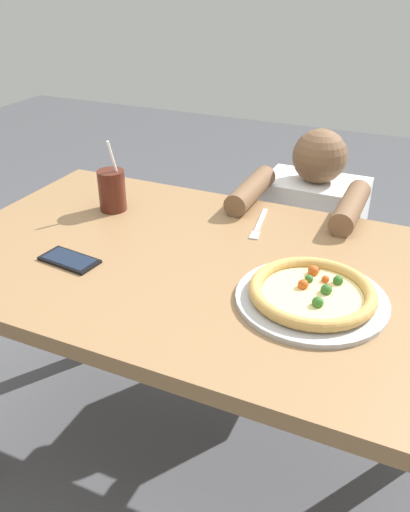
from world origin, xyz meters
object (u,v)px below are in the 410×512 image
Objects in this scene: cell_phone at (69,260)px; diner_seated at (307,264)px; fork at (259,225)px; pizza_near at (312,294)px; drink_cup_colored at (112,190)px.

diner_seated reaches higher than cell_phone.
diner_seated reaches higher than fork.
pizza_near is 1.67× the size of fork.
pizza_near is at bearing -19.40° from drink_cup_colored.
cell_phone is (-0.36, -0.39, 0.00)m from fork.
cell_phone is at bearing -132.92° from fork.
diner_seated is at bearing 60.64° from cell_phone.
diner_seated is at bearing 103.29° from pizza_near.
diner_seated is at bearing 79.63° from fork.
cell_phone is (-0.60, -0.08, -0.01)m from pizza_near.
fork is 1.29× the size of cell_phone.
pizza_near is 0.60m from cell_phone.
diner_seated is (0.51, 0.46, -0.37)m from drink_cup_colored.
fork is 0.22× the size of diner_seated.
drink_cup_colored reaches higher than cell_phone.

